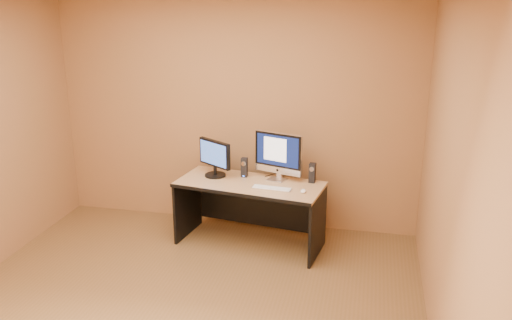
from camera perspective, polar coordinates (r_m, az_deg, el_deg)
name	(u,v)px	position (r m, az deg, el deg)	size (l,w,h in m)	color
floor	(176,318)	(4.64, -8.38, -16.11)	(4.00, 4.00, 0.00)	brown
walls	(169,167)	(4.07, -9.19, -0.71)	(4.00, 4.00, 2.60)	#94613B
desk	(250,214)	(5.61, -0.66, -5.69)	(1.47, 0.64, 0.68)	tan
imac	(277,156)	(5.50, 2.25, 0.38)	(0.52, 0.19, 0.51)	silver
second_monitor	(215,158)	(5.64, -4.35, 0.16)	(0.44, 0.22, 0.39)	black
speaker_left	(244,167)	(5.64, -1.24, -0.78)	(0.06, 0.07, 0.20)	black
speaker_right	(312,173)	(5.50, 5.95, -1.36)	(0.06, 0.07, 0.20)	black
keyboard	(272,188)	(5.32, 1.65, -3.00)	(0.40, 0.11, 0.02)	silver
mouse	(303,191)	(5.25, 5.00, -3.27)	(0.05, 0.09, 0.03)	white
cable_a	(283,176)	(5.69, 2.87, -1.66)	(0.01, 0.01, 0.20)	black
cable_b	(271,175)	(5.71, 1.60, -1.57)	(0.01, 0.01, 0.17)	black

